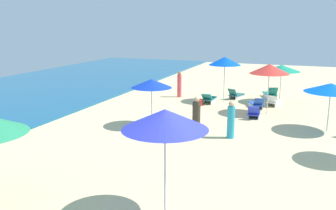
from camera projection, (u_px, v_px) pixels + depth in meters
umbrella_0 at (269, 69)px, 19.62m from camera, size 2.09×2.09×2.69m
lounge_chair_0_0 at (256, 104)px, 21.35m from camera, size 1.50×1.07×0.71m
lounge_chair_0_1 at (254, 113)px, 19.23m from camera, size 1.31×0.68×0.72m
umbrella_1 at (151, 83)px, 17.32m from camera, size 1.92×1.92×2.26m
umbrella_3 at (225, 61)px, 22.56m from camera, size 1.97×1.97×2.79m
lounge_chair_3_0 at (209, 99)px, 22.63m from camera, size 1.41×0.66×0.69m
lounge_chair_3_1 at (236, 95)px, 24.00m from camera, size 1.38×0.98×0.71m
umbrella_4 at (282, 68)px, 22.46m from camera, size 2.23×2.23×2.32m
lounge_chair_4_0 at (274, 102)px, 21.91m from camera, size 1.33×0.91×0.69m
lounge_chair_4_1 at (270, 94)px, 24.20m from camera, size 1.62×1.11×0.80m
umbrella_5 at (165, 119)px, 9.08m from camera, size 2.17×2.17×2.81m
umbrella_7 at (331, 88)px, 16.50m from camera, size 2.32×2.32×2.21m
beachgoer_0 at (196, 115)px, 16.87m from camera, size 0.40×0.40×1.58m
beachgoer_2 at (179, 85)px, 24.40m from camera, size 0.40×0.40×1.70m
beachgoer_3 at (231, 121)px, 15.79m from camera, size 0.41×0.41×1.62m
cooler_box_0 at (199, 103)px, 22.05m from camera, size 0.46×0.36×0.34m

